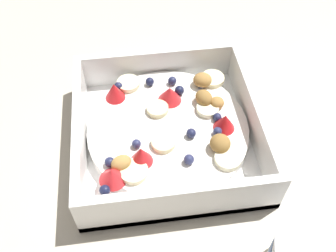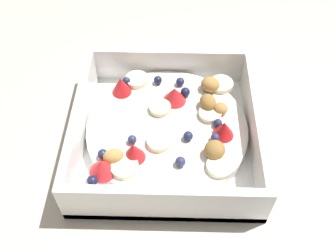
% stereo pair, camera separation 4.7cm
% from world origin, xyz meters
% --- Properties ---
extents(ground_plane, '(2.40, 2.40, 0.00)m').
position_xyz_m(ground_plane, '(0.00, 0.00, 0.00)').
color(ground_plane, beige).
extents(fruit_bowl, '(0.23, 0.23, 0.06)m').
position_xyz_m(fruit_bowl, '(0.02, -0.01, 0.02)').
color(fruit_bowl, white).
rests_on(fruit_bowl, ground).
extents(spoon, '(0.04, 0.17, 0.01)m').
position_xyz_m(spoon, '(-0.15, -0.02, 0.00)').
color(spoon, silver).
rests_on(spoon, ground).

